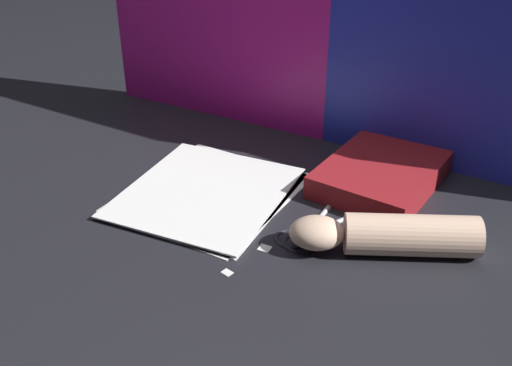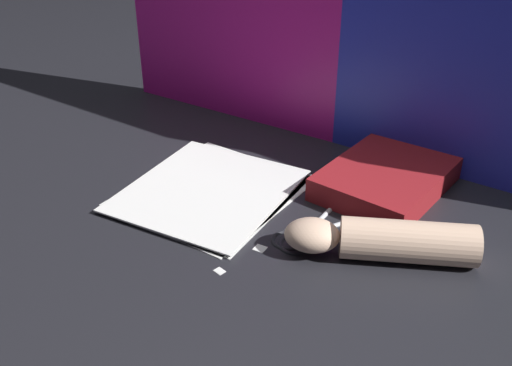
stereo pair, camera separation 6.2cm
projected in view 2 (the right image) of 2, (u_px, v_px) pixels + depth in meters
ground_plane at (257, 221)px, 1.01m from camera, size 6.00×6.00×0.00m
backdrop_panel_left at (236, 18)px, 1.28m from camera, size 0.56×0.02×0.45m
backdrop_panel_right at (491, 62)px, 1.03m from camera, size 0.64×0.06×0.45m
paper_stack at (211, 191)px, 1.09m from camera, size 0.30×0.33×0.01m
book_closed at (390, 175)px, 1.10m from camera, size 0.21×0.29×0.04m
scissors at (301, 235)px, 0.97m from camera, size 0.11×0.16×0.01m
hand_forearm at (384, 240)px, 0.91m from camera, size 0.29×0.19×0.07m
paper_scrap_near at (260, 248)px, 0.94m from camera, size 0.02×0.02×0.00m
paper_scrap_mid at (220, 271)px, 0.89m from camera, size 0.02×0.02×0.00m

